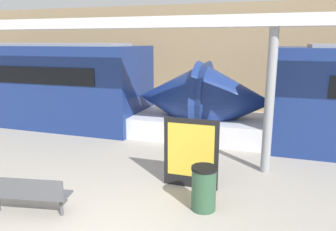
{
  "coord_description": "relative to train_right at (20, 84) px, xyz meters",
  "views": [
    {
      "loc": [
        2.76,
        -4.02,
        3.3
      ],
      "look_at": [
        0.15,
        3.83,
        1.4
      ],
      "focal_mm": 35.0,
      "sensor_mm": 36.0,
      "label": 1
    }
  ],
  "objects": [
    {
      "name": "station_wall",
      "position": [
        7.43,
        4.88,
        0.99
      ],
      "size": [
        56.0,
        0.2,
        5.0
      ],
      "primitive_type": "cube",
      "color": "#9E8460",
      "rests_on": "ground_plane"
    },
    {
      "name": "poster_board",
      "position": [
        8.47,
        -4.17,
        -0.7
      ],
      "size": [
        1.26,
        0.07,
        1.61
      ],
      "color": "black",
      "rests_on": "ground_plane"
    },
    {
      "name": "canopy_beam",
      "position": [
        10.07,
        -2.67,
        2.25
      ],
      "size": [
        28.0,
        0.6,
        0.28
      ],
      "primitive_type": "cube",
      "color": "silver",
      "rests_on": "support_column_near"
    },
    {
      "name": "support_column_near",
      "position": [
        10.07,
        -2.67,
        0.3
      ],
      "size": [
        0.23,
        0.23,
        3.62
      ],
      "primitive_type": "cylinder",
      "color": "gray",
      "rests_on": "ground_plane"
    },
    {
      "name": "bench_near",
      "position": [
        5.8,
        -6.38,
        -1.03
      ],
      "size": [
        1.7,
        0.74,
        0.81
      ],
      "rotation": [
        0.0,
        0.0,
        0.19
      ],
      "color": "#4C4F54",
      "rests_on": "ground_plane"
    },
    {
      "name": "train_right",
      "position": [
        0.0,
        0.0,
        0.0
      ],
      "size": [
        15.83,
        2.93,
        3.2
      ],
      "color": "navy",
      "rests_on": "ground_plane"
    },
    {
      "name": "trash_bin",
      "position": [
        8.98,
        -5.09,
        -1.06
      ],
      "size": [
        0.51,
        0.51,
        0.9
      ],
      "color": "#2D5138",
      "rests_on": "ground_plane"
    }
  ]
}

